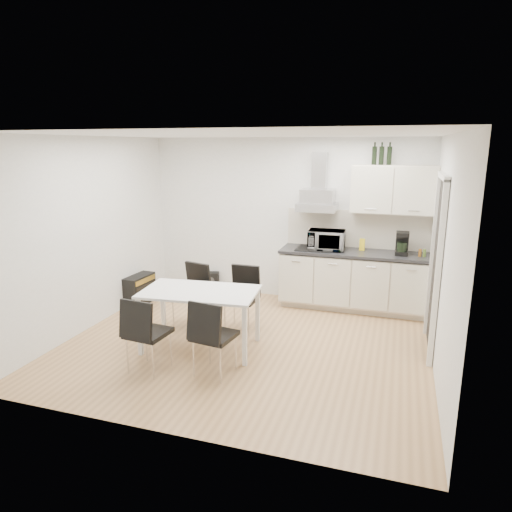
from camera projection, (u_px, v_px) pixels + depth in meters
The scene contains 15 objects.
ground at pixel (246, 343), 5.86m from camera, with size 4.50×4.50×0.00m, color tan.
wall_back at pixel (286, 220), 7.41m from camera, with size 4.50×0.10×2.60m, color white.
wall_front at pixel (166, 294), 3.70m from camera, with size 4.50×0.10×2.60m, color white.
wall_left at pixel (90, 234), 6.22m from camera, with size 0.10×4.00×2.60m, color white.
wall_right at pixel (444, 258), 4.89m from camera, with size 0.10×4.00×2.60m, color white.
ceiling at pixel (245, 134), 5.25m from camera, with size 4.50×4.50×0.00m, color white.
doorway at pixel (435, 267), 5.47m from camera, with size 0.08×1.04×2.10m, color white.
kitchenette at pixel (357, 257), 6.92m from camera, with size 2.22×0.64×2.52m.
dining_table at pixel (200, 297), 5.59m from camera, with size 1.47×0.93×0.75m.
chair_far_left at pixel (190, 296), 6.32m from camera, with size 0.44×0.50×0.88m, color black, non-canonical shape.
chair_far_right at pixel (241, 299), 6.19m from camera, with size 0.44×0.50×0.88m, color black, non-canonical shape.
chair_near_left at pixel (148, 334), 5.06m from camera, with size 0.44×0.50×0.88m, color black, non-canonical shape.
chair_near_right at pixel (214, 337), 4.99m from camera, with size 0.44×0.50×0.88m, color black, non-canonical shape.
guitar_amp at pixel (140, 290), 7.27m from camera, with size 0.29×0.58×0.47m.
floor_speaker at pixel (213, 281), 7.95m from camera, with size 0.20×0.17×0.33m, color black.
Camera 1 is at (1.76, -5.14, 2.48)m, focal length 32.00 mm.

